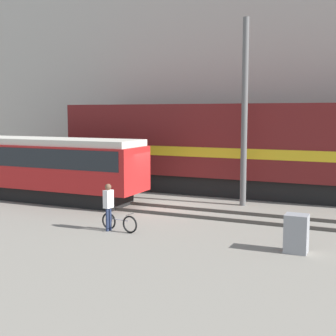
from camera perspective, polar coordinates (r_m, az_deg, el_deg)
name	(u,v)px	position (r m, az deg, el deg)	size (l,w,h in m)	color
ground_plane	(153,206)	(21.91, -1.84, -4.60)	(120.00, 120.00, 0.00)	gray
track_near	(144,208)	(21.07, -2.98, -4.87)	(60.00, 1.50, 0.14)	#47423D
track_far	(189,190)	(25.98, 2.59, -2.65)	(60.00, 1.51, 0.14)	#47423D
building_backdrop	(227,69)	(31.98, 7.15, 11.93)	(35.45, 6.00, 14.45)	#B7B2A8
freight_locomotive	(231,147)	(24.91, 7.75, 2.52)	(18.47, 3.04, 5.36)	black
streetcar	(25,164)	(24.61, -17.07, 0.50)	(12.90, 2.54, 3.08)	black
bicycle	(119,223)	(17.27, -5.97, -6.63)	(1.61, 0.44, 0.70)	black
person	(108,202)	(17.24, -7.28, -4.16)	(0.27, 0.39, 1.74)	#232D4C
utility_pole_left	(244,113)	(21.82, 9.30, 6.59)	(0.28, 0.28, 8.57)	#595959
signal_box	(296,233)	(15.11, 15.37, -7.71)	(0.70, 0.60, 1.20)	gray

